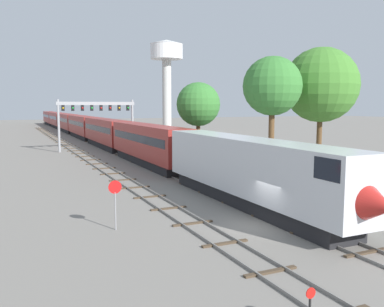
{
  "coord_description": "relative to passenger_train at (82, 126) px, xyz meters",
  "views": [
    {
      "loc": [
        -13.58,
        -20.07,
        7.11
      ],
      "look_at": [
        1.0,
        12.0,
        3.0
      ],
      "focal_mm": 38.8,
      "sensor_mm": 36.0,
      "label": 1
    }
  ],
  "objects": [
    {
      "name": "trackside_tree_right",
      "position": [
        15.34,
        -57.46,
        6.62
      ],
      "size": [
        7.93,
        7.93,
        13.22
      ],
      "color": "brown",
      "rests_on": "ground"
    },
    {
      "name": "passenger_train",
      "position": [
        0.0,
        0.0,
        0.0
      ],
      "size": [
        3.04,
        156.82,
        4.8
      ],
      "color": "silver",
      "rests_on": "ground"
    },
    {
      "name": "trackside_tree_left",
      "position": [
        8.12,
        -58.88,
        6.27
      ],
      "size": [
        5.69,
        5.69,
        11.79
      ],
      "color": "brown",
      "rests_on": "ground"
    },
    {
      "name": "trackside_tree_mid",
      "position": [
        8.52,
        -41.37,
        4.59
      ],
      "size": [
        5.92,
        5.92,
        10.2
      ],
      "color": "brown",
      "rests_on": "ground"
    },
    {
      "name": "track_near",
      "position": [
        -5.5,
        -32.27,
        -2.55
      ],
      "size": [
        2.6,
        160.0,
        0.16
      ],
      "color": "slate",
      "rests_on": "ground"
    },
    {
      "name": "ground_plane",
      "position": [
        -2.0,
        -72.27,
        -2.61
      ],
      "size": [
        400.0,
        400.0,
        0.0
      ],
      "primitive_type": "plane",
      "color": "gray"
    },
    {
      "name": "track_main",
      "position": [
        0.0,
        -12.27,
        -2.55
      ],
      "size": [
        2.6,
        200.0,
        0.16
      ],
      "color": "slate",
      "rests_on": "ground"
    },
    {
      "name": "water_tower",
      "position": [
        28.1,
        21.41,
        17.51
      ],
      "size": [
        9.42,
        9.42,
        25.75
      ],
      "color": "beige",
      "rests_on": "ground"
    },
    {
      "name": "stop_sign",
      "position": [
        -10.0,
        -69.51,
        -0.74
      ],
      "size": [
        0.76,
        0.08,
        2.88
      ],
      "color": "gray",
      "rests_on": "ground"
    },
    {
      "name": "signal_gantry",
      "position": [
        -2.25,
        -27.0,
        3.33
      ],
      "size": [
        12.1,
        0.49,
        7.99
      ],
      "color": "#999BA0",
      "rests_on": "ground"
    }
  ]
}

